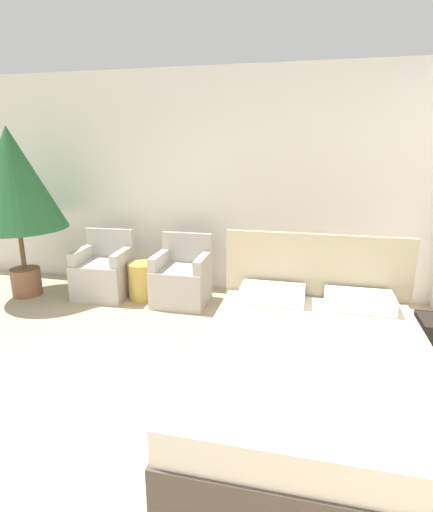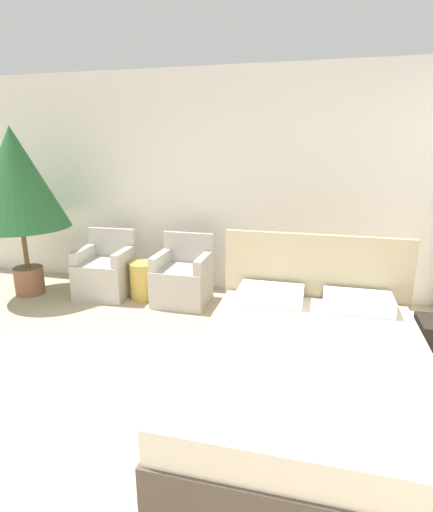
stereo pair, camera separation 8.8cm
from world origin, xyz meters
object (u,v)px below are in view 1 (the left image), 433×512
Objects in this scene: bed at (312,372)px; potted_palm at (13,181)px; armchair_near_window_right at (182,281)px; armchair_near_window_left at (104,275)px; side_table at (143,281)px.

potted_palm reaches higher than bed.
potted_palm is at bearing -174.73° from armchair_near_window_right.
armchair_near_window_right is at bearing -3.41° from armchair_near_window_left.
bed is 3.23m from armchair_near_window_left.
bed is 2.61× the size of armchair_near_window_left.
armchair_near_window_left is 1.79× the size of side_table.
potted_palm is 2.04m from side_table.
armchair_near_window_left is at bearing 11.32° from potted_palm.
bed reaches higher than armchair_near_window_left.
armchair_near_window_left and armchair_near_window_right have the same top height.
bed is 1.03× the size of potted_palm.
armchair_near_window_left is 0.39× the size of potted_palm.
armchair_near_window_left is 1.09m from armchair_near_window_right.
potted_palm reaches higher than side_table.
potted_palm reaches higher than armchair_near_window_left.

